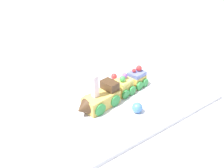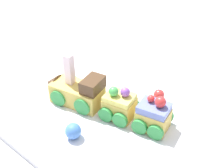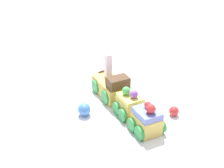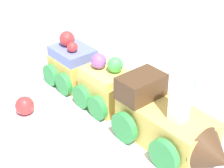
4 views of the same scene
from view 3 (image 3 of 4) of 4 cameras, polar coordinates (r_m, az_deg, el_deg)
name	(u,v)px [view 3 (image 3 of 4)]	position (r m, az deg, el deg)	size (l,w,h in m)	color
ground_plane	(116,111)	(0.78, 0.71, -5.04)	(10.00, 10.00, 0.00)	#B2B2B7
display_board	(116,109)	(0.77, 0.72, -4.68)	(0.62, 0.34, 0.01)	white
cake_train_locomotive	(110,84)	(0.81, -0.41, -0.08)	(0.15, 0.09, 0.11)	#E0BC56
cake_car_lemon	(130,105)	(0.73, 3.32, -3.83)	(0.08, 0.07, 0.07)	#E0BC56
cake_car_blueberry	(147,121)	(0.68, 6.40, -6.74)	(0.08, 0.07, 0.08)	#E0BC56
gumball_red	(174,111)	(0.75, 11.26, -4.87)	(0.02, 0.02, 0.02)	red
gumball_blue	(84,109)	(0.74, -5.10, -4.64)	(0.03, 0.03, 0.03)	#4C84E0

